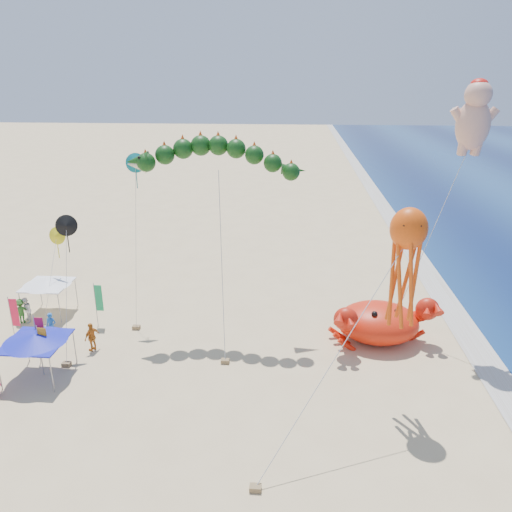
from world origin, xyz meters
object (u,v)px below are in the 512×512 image
(cherub_kite, at_px, (474,116))
(canopy_blue, at_px, (35,338))
(crab_inflatable, at_px, (378,321))
(dragon_kite, at_px, (216,162))
(canopy_white, at_px, (47,282))
(octopus_kite, at_px, (405,259))

(cherub_kite, xyz_separation_m, canopy_blue, (-24.63, -7.04, -11.72))
(crab_inflatable, xyz_separation_m, canopy_blue, (-20.01, -5.70, 1.07))
(canopy_blue, bearing_deg, dragon_kite, 36.50)
(canopy_white, bearing_deg, canopy_blue, -68.11)
(crab_inflatable, relative_size, octopus_kite, 0.67)
(dragon_kite, relative_size, cherub_kite, 0.77)
(cherub_kite, height_order, octopus_kite, cherub_kite)
(cherub_kite, xyz_separation_m, octopus_kite, (-4.92, -7.97, -6.04))
(canopy_blue, height_order, canopy_white, same)
(crab_inflatable, height_order, cherub_kite, cherub_kite)
(crab_inflatable, relative_size, cherub_kite, 0.44)
(cherub_kite, distance_m, canopy_white, 30.19)
(dragon_kite, height_order, cherub_kite, cherub_kite)
(crab_inflatable, bearing_deg, dragon_kite, 173.12)
(dragon_kite, distance_m, canopy_white, 15.45)
(crab_inflatable, xyz_separation_m, dragon_kite, (-10.57, 1.27, 9.94))
(crab_inflatable, distance_m, dragon_kite, 14.57)
(crab_inflatable, height_order, octopus_kite, octopus_kite)
(dragon_kite, distance_m, canopy_blue, 14.71)
(octopus_kite, distance_m, canopy_white, 25.19)
(cherub_kite, relative_size, canopy_white, 4.85)
(dragon_kite, bearing_deg, canopy_white, 175.72)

